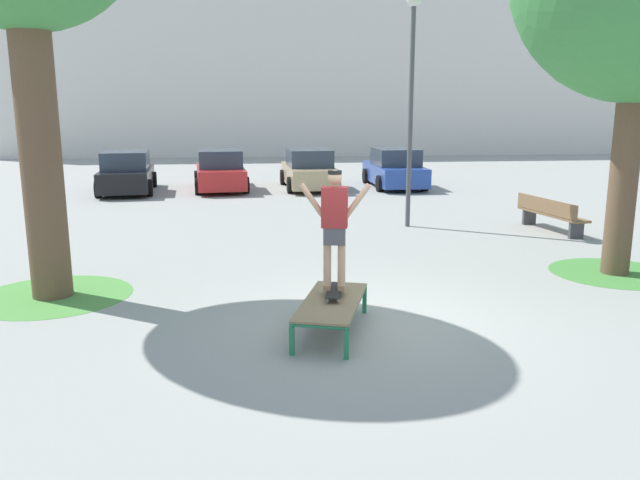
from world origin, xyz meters
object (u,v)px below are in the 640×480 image
Objects in this scene: skate_box at (332,304)px; car_blue at (395,169)px; car_black at (127,173)px; light_post at (412,76)px; car_tan at (309,170)px; car_red at (220,171)px; park_bench at (550,214)px; skater at (335,222)px; skateboard at (334,291)px.

car_blue is (4.45, 15.74, 0.28)m from skate_box.
light_post is at bearing -41.73° from car_black.
car_tan is 3.35m from car_blue.
car_red is 12.51m from park_bench.
skater is 8.33m from light_post.
park_bench is at bearing -78.07° from car_blue.
light_post reaches higher than car_tan.
skater is at bearing -111.35° from light_post.
light_post reaches higher than car_blue.
car_tan is at bearing 85.96° from skate_box.
car_red reaches higher than skate_box.
light_post is at bearing 68.65° from skater.
car_tan and car_blue have the same top height.
car_blue reaches higher than skateboard.
car_tan reaches higher than skateboard.
car_black is at bearing 110.51° from skateboard.
skater is at bearing -81.55° from car_red.
car_red is at bearing 98.45° from skater.
car_tan is (3.35, -0.02, 0.00)m from car_red.
car_black reaches higher than skateboard.
park_bench is 0.42× the size of light_post.
car_red is at bearing 98.12° from skate_box.
car_tan is at bearing 86.14° from skateboard.
park_bench reaches higher than skateboard.
skater is (0.06, 0.20, 1.12)m from skate_box.
light_post is at bearing -76.85° from car_tan.
car_tan is 8.80m from light_post.
light_post is at bearing 68.65° from skateboard.
skateboard reaches higher than skate_box.
park_bench is at bearing -59.75° from car_tan.
light_post is at bearing -100.34° from car_blue.
skate_box is 16.29m from car_black.
car_blue is (10.04, 0.45, 0.00)m from car_black.
park_bench reaches higher than skate_box.
skateboard is 8.66m from light_post.
car_blue is at bearing 74.23° from skater.
park_bench is at bearing 45.51° from skateboard.
skateboard is 16.15m from car_blue.
park_bench is (8.62, -9.06, -0.24)m from car_red.
skater reaches higher than park_bench.
car_black is 1.78× the size of park_bench.
car_black is 11.90m from light_post.
car_black is 3.37m from car_red.
skate_box is at bearing -111.24° from light_post.
car_red is (-2.24, 15.69, 0.28)m from skate_box.
car_red is 6.69m from car_blue.
skateboard is 15.66m from car_red.
skateboard is at bearing -81.55° from car_red.
car_tan is (1.04, 15.47, -0.84)m from skater.
skate_box is at bearing -69.94° from car_black.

